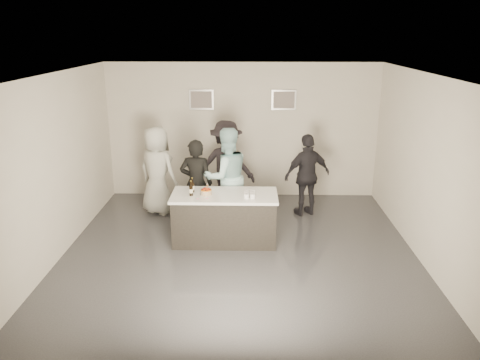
{
  "coord_description": "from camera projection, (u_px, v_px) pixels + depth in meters",
  "views": [
    {
      "loc": [
        0.18,
        -7.27,
        3.64
      ],
      "look_at": [
        0.0,
        0.5,
        1.15
      ],
      "focal_mm": 35.0,
      "sensor_mm": 36.0,
      "label": 1
    }
  ],
  "objects": [
    {
      "name": "ceiling",
      "position": [
        239.0,
        74.0,
        7.12
      ],
      "size": [
        6.0,
        6.0,
        0.0
      ],
      "primitive_type": "plane",
      "rotation": [
        3.14,
        0.0,
        0.0
      ],
      "color": "white"
    },
    {
      "name": "picture_right",
      "position": [
        284.0,
        100.0,
        10.17
      ],
      "size": [
        0.54,
        0.04,
        0.44
      ],
      "primitive_type": "cube",
      "color": "#B2B2B7",
      "rests_on": "wall_back"
    },
    {
      "name": "beer_bottle_a",
      "position": [
        192.0,
        185.0,
        8.27
      ],
      "size": [
        0.07,
        0.07,
        0.26
      ],
      "primitive_type": "cylinder",
      "color": "black",
      "rests_on": "bar_counter"
    },
    {
      "name": "wall_front",
      "position": [
        232.0,
        253.0,
        4.72
      ],
      "size": [
        6.0,
        0.04,
        3.0
      ],
      "primitive_type": "cube",
      "color": "silver",
      "rests_on": "ground"
    },
    {
      "name": "person_main_blue",
      "position": [
        226.0,
        177.0,
        9.0
      ],
      "size": [
        1.14,
        1.03,
        1.91
      ],
      "primitive_type": "imported",
      "rotation": [
        0.0,
        0.0,
        3.55
      ],
      "color": "#B0E2E7",
      "rests_on": "ground"
    },
    {
      "name": "wall_left",
      "position": [
        56.0,
        168.0,
        7.64
      ],
      "size": [
        0.04,
        6.0,
        3.0
      ],
      "primitive_type": "cube",
      "color": "silver",
      "rests_on": "ground"
    },
    {
      "name": "cake",
      "position": [
        206.0,
        192.0,
        8.17
      ],
      "size": [
        0.19,
        0.19,
        0.08
      ],
      "primitive_type": "cylinder",
      "color": "orange",
      "rests_on": "bar_counter"
    },
    {
      "name": "person_guest_right",
      "position": [
        307.0,
        175.0,
        9.47
      ],
      "size": [
        1.07,
        0.75,
        1.69
      ],
      "primitive_type": "imported",
      "rotation": [
        0.0,
        0.0,
        3.52
      ],
      "color": "black",
      "rests_on": "ground"
    },
    {
      "name": "floor",
      "position": [
        239.0,
        252.0,
        8.03
      ],
      "size": [
        6.0,
        6.0,
        0.0
      ],
      "primitive_type": "plane",
      "color": "#3D3D42",
      "rests_on": "ground"
    },
    {
      "name": "tumbler_cluster",
      "position": [
        250.0,
        194.0,
        8.09
      ],
      "size": [
        0.19,
        0.3,
        0.08
      ],
      "primitive_type": "cube",
      "color": "#C78C12",
      "rests_on": "bar_counter"
    },
    {
      "name": "bar_counter",
      "position": [
        225.0,
        218.0,
        8.34
      ],
      "size": [
        1.86,
        0.86,
        0.9
      ],
      "primitive_type": "cube",
      "color": "white",
      "rests_on": "ground"
    },
    {
      "name": "person_guest_back",
      "position": [
        226.0,
        165.0,
        9.84
      ],
      "size": [
        1.36,
        1.0,
        1.88
      ],
      "primitive_type": "imported",
      "rotation": [
        0.0,
        0.0,
        2.87
      ],
      "color": "black",
      "rests_on": "ground"
    },
    {
      "name": "beer_bottle_b",
      "position": [
        191.0,
        188.0,
        8.1
      ],
      "size": [
        0.07,
        0.07,
        0.26
      ],
      "primitive_type": "cylinder",
      "color": "black",
      "rests_on": "bar_counter"
    },
    {
      "name": "person_main_black",
      "position": [
        196.0,
        183.0,
        8.91
      ],
      "size": [
        0.65,
        0.45,
        1.72
      ],
      "primitive_type": "imported",
      "rotation": [
        0.0,
        0.0,
        3.08
      ],
      "color": "black",
      "rests_on": "ground"
    },
    {
      "name": "wall_back",
      "position": [
        243.0,
        131.0,
        10.43
      ],
      "size": [
        6.0,
        0.04,
        3.0
      ],
      "primitive_type": "cube",
      "color": "silver",
      "rests_on": "ground"
    },
    {
      "name": "wall_right",
      "position": [
        426.0,
        170.0,
        7.51
      ],
      "size": [
        0.04,
        6.0,
        3.0
      ],
      "primitive_type": "cube",
      "color": "silver",
      "rests_on": "ground"
    },
    {
      "name": "person_guest_left",
      "position": [
        157.0,
        171.0,
        9.54
      ],
      "size": [
        1.06,
        0.95,
        1.82
      ],
      "primitive_type": "imported",
      "rotation": [
        0.0,
        0.0,
        2.61
      ],
      "color": "silver",
      "rests_on": "ground"
    },
    {
      "name": "picture_left",
      "position": [
        201.0,
        100.0,
        10.21
      ],
      "size": [
        0.54,
        0.04,
        0.44
      ],
      "primitive_type": "cube",
      "color": "#B2B2B7",
      "rests_on": "wall_back"
    },
    {
      "name": "candles",
      "position": [
        203.0,
        199.0,
        7.97
      ],
      "size": [
        0.24,
        0.08,
        0.01
      ],
      "primitive_type": "cube",
      "color": "pink",
      "rests_on": "bar_counter"
    }
  ]
}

